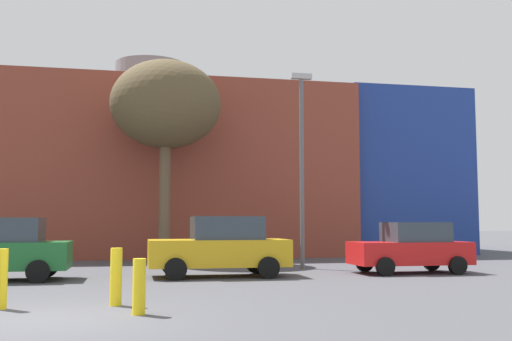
{
  "coord_description": "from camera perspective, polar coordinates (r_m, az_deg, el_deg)",
  "views": [
    {
      "loc": [
        1.44,
        -11.14,
        1.68
      ],
      "look_at": [
        5.51,
        8.44,
        3.46
      ],
      "focal_mm": 41.41,
      "sensor_mm": 36.0,
      "label": 1
    }
  ],
  "objects": [
    {
      "name": "ground_plane",
      "position": [
        11.36,
        -19.45,
        -13.32
      ],
      "size": [
        200.0,
        200.0,
        0.0
      ],
      "primitive_type": "plane",
      "color": "#47474C"
    },
    {
      "name": "street_lamp",
      "position": [
        22.2,
        4.44,
        1.4
      ],
      "size": [
        0.8,
        0.24,
        7.33
      ],
      "color": "#59595E",
      "rests_on": "ground_plane"
    },
    {
      "name": "building_backdrop",
      "position": [
        33.81,
        -10.28,
        -0.31
      ],
      "size": [
        34.17,
        12.13,
        10.73
      ],
      "color": "brown",
      "rests_on": "ground_plane"
    },
    {
      "name": "bollard_yellow_0",
      "position": [
        11.3,
        -11.23,
        -10.94
      ],
      "size": [
        0.24,
        0.24,
        1.03
      ],
      "primitive_type": "cylinder",
      "color": "yellow",
      "rests_on": "ground_plane"
    },
    {
      "name": "parked_car_2",
      "position": [
        18.79,
        -3.44,
        -7.35
      ],
      "size": [
        4.36,
        2.14,
        1.89
      ],
      "rotation": [
        0.0,
        0.0,
        3.14
      ],
      "color": "gold",
      "rests_on": "ground_plane"
    },
    {
      "name": "bollard_yellow_2",
      "position": [
        12.6,
        -13.37,
        -9.95
      ],
      "size": [
        0.24,
        0.24,
        1.17
      ],
      "primitive_type": "cylinder",
      "color": "yellow",
      "rests_on": "ground_plane"
    },
    {
      "name": "bare_tree_0",
      "position": [
        25.88,
        -8.7,
        6.21
      ],
      "size": [
        4.75,
        4.75,
        8.68
      ],
      "color": "brown",
      "rests_on": "ground_plane"
    },
    {
      "name": "bollard_yellow_1",
      "position": [
        12.8,
        -23.4,
        -9.58
      ],
      "size": [
        0.24,
        0.24,
        1.18
      ],
      "primitive_type": "cylinder",
      "color": "yellow",
      "rests_on": "ground_plane"
    },
    {
      "name": "parked_car_3",
      "position": [
        20.75,
        14.75,
        -7.23
      ],
      "size": [
        3.94,
        1.93,
        1.71
      ],
      "rotation": [
        0.0,
        0.0,
        3.14
      ],
      "color": "red",
      "rests_on": "ground_plane"
    }
  ]
}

